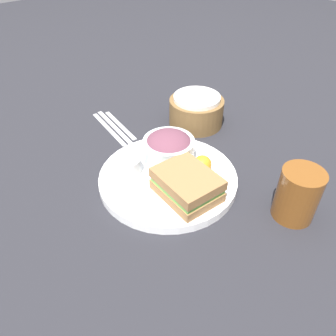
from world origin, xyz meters
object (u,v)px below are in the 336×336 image
object	(u,v)px
salad_bowl	(169,147)
spoon	(120,125)
sandwich	(187,185)
dressing_cup	(128,165)
drink_glass	(298,195)
plate	(168,178)
knife	(114,127)
bread_basket	(196,111)
fork	(109,129)

from	to	relation	value
salad_bowl	spoon	world-z (taller)	salad_bowl
sandwich	dressing_cup	bearing A→B (deg)	-160.99
drink_glass	dressing_cup	bearing A→B (deg)	-149.37
plate	drink_glass	size ratio (longest dim) A/B	2.81
plate	sandwich	distance (m)	0.08
knife	spoon	xyz separation A→B (m)	(0.00, 0.02, 0.00)
plate	salad_bowl	size ratio (longest dim) A/B	2.60
plate	dressing_cup	bearing A→B (deg)	-137.84
dressing_cup	bread_basket	distance (m)	0.30
drink_glass	knife	distance (m)	0.53
dressing_cup	spoon	xyz separation A→B (m)	(-0.21, 0.12, -0.04)
sandwich	dressing_cup	distance (m)	0.15
dressing_cup	knife	distance (m)	0.24
salad_bowl	spoon	xyz separation A→B (m)	(-0.23, 0.02, -0.05)
sandwich	spoon	size ratio (longest dim) A/B	0.77
plate	salad_bowl	xyz separation A→B (m)	(-0.04, 0.04, 0.04)
sandwich	salad_bowl	bearing A→B (deg)	155.63
bread_basket	fork	world-z (taller)	bread_basket
drink_glass	knife	size ratio (longest dim) A/B	0.54
plate	spoon	distance (m)	0.28
sandwich	plate	bearing A→B (deg)	170.38
sandwich	bread_basket	xyz separation A→B (m)	(-0.21, 0.24, -0.00)
dressing_cup	spoon	bearing A→B (deg)	150.26
bread_basket	knife	bearing A→B (deg)	-125.95
salad_bowl	bread_basket	bearing A→B (deg)	116.81
dressing_cup	plate	bearing A→B (deg)	42.16
salad_bowl	knife	world-z (taller)	salad_bowl
dressing_cup	spoon	world-z (taller)	dressing_cup
salad_bowl	drink_glass	distance (m)	0.30
salad_bowl	spoon	bearing A→B (deg)	175.91
dressing_cup	fork	world-z (taller)	dressing_cup
bread_basket	sandwich	bearing A→B (deg)	-48.67
plate	fork	xyz separation A→B (m)	(-0.28, 0.02, -0.01)
plate	knife	distance (m)	0.28
sandwich	salad_bowl	world-z (taller)	salad_bowl
plate	knife	bearing A→B (deg)	171.91
bread_basket	spoon	distance (m)	0.22
knife	sandwich	bearing A→B (deg)	179.68
plate	fork	bearing A→B (deg)	175.59
drink_glass	knife	bearing A→B (deg)	-170.79
fork	spoon	distance (m)	0.04
salad_bowl	knife	bearing A→B (deg)	-179.67
knife	spoon	distance (m)	0.02
knife	bread_basket	bearing A→B (deg)	-117.86
dressing_cup	fork	distance (m)	0.23
plate	bread_basket	distance (m)	0.27
plate	bread_basket	size ratio (longest dim) A/B	2.05
salad_bowl	knife	distance (m)	0.24
knife	fork	bearing A→B (deg)	90.00
drink_glass	bread_basket	xyz separation A→B (m)	(-0.38, 0.11, -0.01)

